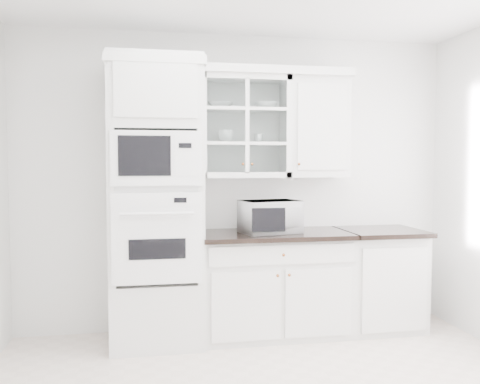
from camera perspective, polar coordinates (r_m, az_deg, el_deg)
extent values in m
cube|color=white|center=(4.71, -0.29, 1.10)|extent=(4.00, 0.02, 2.70)
cube|color=silver|center=(4.33, -9.38, -1.13)|extent=(0.76, 0.65, 2.40)
cube|color=white|center=(4.03, -9.28, -5.18)|extent=(0.70, 0.03, 0.72)
cube|color=black|center=(4.02, -9.26, -6.35)|extent=(0.44, 0.01, 0.16)
cube|color=white|center=(3.99, -9.36, 3.74)|extent=(0.70, 0.03, 0.43)
cube|color=black|center=(3.97, -10.66, 4.02)|extent=(0.40, 0.01, 0.31)
cube|color=silver|center=(4.61, 3.83, -10.40)|extent=(1.30, 0.60, 0.88)
cube|color=black|center=(4.49, 3.96, -4.79)|extent=(1.32, 0.67, 0.04)
cube|color=silver|center=(4.94, 15.31, -9.57)|extent=(0.70, 0.60, 0.88)
cube|color=black|center=(4.83, 15.57, -4.33)|extent=(0.72, 0.67, 0.04)
cube|color=silver|center=(4.57, 0.42, 7.30)|extent=(0.80, 0.33, 0.90)
cube|color=silver|center=(4.56, 0.41, 5.42)|extent=(0.74, 0.29, 0.02)
cube|color=silver|center=(4.58, 0.42, 9.17)|extent=(0.74, 0.29, 0.02)
cube|color=silver|center=(4.74, 8.52, 7.12)|extent=(0.55, 0.33, 0.90)
cube|color=white|center=(4.59, -0.85, 13.40)|extent=(2.14, 0.38, 0.07)
imported|color=white|center=(4.44, 3.32, -2.77)|extent=(0.56, 0.50, 0.28)
imported|color=white|center=(4.54, -2.20, 9.70)|extent=(0.26, 0.26, 0.05)
imported|color=white|center=(4.61, 2.93, 9.64)|extent=(0.25, 0.25, 0.06)
imported|color=white|center=(4.52, -1.61, 6.27)|extent=(0.14, 0.14, 0.11)
imported|color=white|center=(4.58, 2.10, 6.06)|extent=(0.11, 0.11, 0.08)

